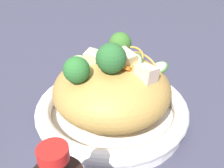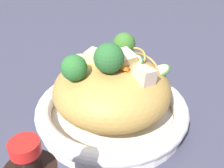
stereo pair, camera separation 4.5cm
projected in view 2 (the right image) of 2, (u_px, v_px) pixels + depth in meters
name	position (u px, v px, depth m)	size (l,w,h in m)	color
ground_plane	(112.00, 120.00, 0.49)	(3.00, 3.00, 0.00)	#3B3B4D
serving_bowl	(112.00, 110.00, 0.48)	(0.28, 0.28, 0.04)	white
noodle_heap	(112.00, 89.00, 0.46)	(0.21, 0.21, 0.12)	#B28941
broccoli_florets	(105.00, 56.00, 0.42)	(0.11, 0.18, 0.07)	#90AD6A
carrot_coins	(123.00, 59.00, 0.46)	(0.12, 0.09, 0.04)	orange
zucchini_slices	(121.00, 61.00, 0.44)	(0.14, 0.15, 0.05)	#C1E19C
chicken_chunks	(121.00, 63.00, 0.42)	(0.13, 0.07, 0.04)	beige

